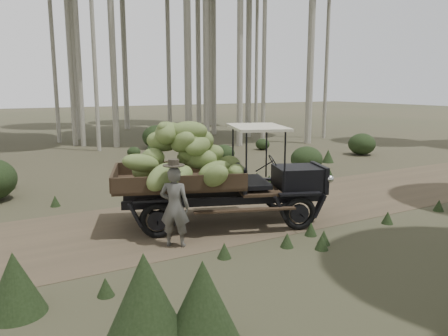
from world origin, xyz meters
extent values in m
plane|color=#473D2B|center=(0.00, 0.00, 0.00)|extent=(120.00, 120.00, 0.00)
cube|color=brown|center=(0.00, 0.00, 0.00)|extent=(70.00, 4.00, 0.01)
cube|color=black|center=(1.20, -1.12, 1.01)|extent=(1.27, 1.24, 0.56)
cube|color=black|center=(1.72, -1.30, 1.01)|extent=(0.43, 0.99, 0.63)
cube|color=black|center=(-0.14, -0.65, 1.11)|extent=(0.55, 1.36, 0.56)
cube|color=#38281C|center=(-1.47, -0.18, 1.01)|extent=(3.28, 2.66, 0.08)
cube|color=#38281C|center=(-1.17, 0.68, 1.19)|extent=(2.69, 1.00, 0.32)
cube|color=#38281C|center=(-1.78, -1.04, 1.19)|extent=(2.69, 1.00, 0.32)
cube|color=#38281C|center=(-2.81, 0.29, 1.19)|extent=(0.66, 1.74, 0.32)
cube|color=beige|center=(0.27, -0.79, 2.25)|extent=(1.67, 2.01, 0.06)
cube|color=black|center=(-0.34, -0.17, 0.63)|extent=(4.42, 1.64, 0.18)
cube|color=black|center=(-0.60, -0.89, 0.63)|extent=(4.42, 1.64, 0.18)
torus|color=black|center=(1.28, -0.29, 0.38)|extent=(0.77, 0.39, 0.77)
torus|color=black|center=(0.74, -1.81, 0.38)|extent=(0.77, 0.39, 0.77)
torus|color=black|center=(-1.68, 0.76, 0.38)|extent=(0.77, 0.39, 0.77)
torus|color=black|center=(-2.22, -0.77, 0.38)|extent=(0.77, 0.39, 0.77)
sphere|color=beige|center=(1.95, -0.90, 1.06)|extent=(0.18, 0.18, 0.18)
sphere|color=beige|center=(1.65, -1.76, 1.06)|extent=(0.18, 0.18, 0.18)
ellipsoid|color=olive|center=(-0.48, -1.11, 1.32)|extent=(0.78, 0.81, 0.50)
ellipsoid|color=olive|center=(-1.09, -0.28, 1.60)|extent=(0.93, 0.43, 0.65)
ellipsoid|color=olive|center=(-1.66, 0.23, 1.93)|extent=(0.92, 0.80, 0.53)
ellipsoid|color=olive|center=(-1.53, 0.01, 2.16)|extent=(0.79, 0.63, 0.51)
ellipsoid|color=olive|center=(-0.16, -0.23, 1.30)|extent=(0.82, 0.69, 0.54)
ellipsoid|color=olive|center=(-2.39, -0.34, 1.57)|extent=(0.91, 0.43, 0.53)
ellipsoid|color=olive|center=(-1.21, -0.25, 1.90)|extent=(0.50, 0.91, 0.59)
ellipsoid|color=olive|center=(-1.67, -0.02, 2.19)|extent=(0.84, 0.91, 0.62)
ellipsoid|color=olive|center=(-0.80, -0.62, 1.28)|extent=(0.79, 0.52, 0.41)
ellipsoid|color=olive|center=(-1.02, -0.43, 1.56)|extent=(0.83, 1.01, 0.55)
ellipsoid|color=olive|center=(-0.88, -0.17, 1.94)|extent=(0.53, 0.84, 0.63)
ellipsoid|color=olive|center=(-1.70, -0.11, 2.15)|extent=(0.78, 0.91, 0.59)
ellipsoid|color=olive|center=(-2.16, 0.00, 1.28)|extent=(1.04, 0.91, 0.73)
ellipsoid|color=olive|center=(-1.98, 0.09, 1.57)|extent=(0.56, 0.91, 0.66)
ellipsoid|color=olive|center=(-1.43, -0.35, 1.97)|extent=(0.61, 0.92, 0.69)
ellipsoid|color=olive|center=(-1.27, -0.33, 2.19)|extent=(0.96, 0.75, 0.46)
ellipsoid|color=olive|center=(-1.67, -0.79, 1.29)|extent=(0.89, 0.79, 0.59)
ellipsoid|color=olive|center=(-1.05, 0.05, 1.55)|extent=(0.77, 0.54, 0.53)
ellipsoid|color=olive|center=(-1.12, -0.52, 1.87)|extent=(0.87, 0.71, 0.51)
ellipsoid|color=olive|center=(-1.25, -0.09, 2.12)|extent=(0.82, 0.99, 0.53)
ellipsoid|color=olive|center=(-0.89, -0.85, 1.33)|extent=(0.89, 0.50, 0.63)
ellipsoid|color=olive|center=(-0.72, -0.26, 1.61)|extent=(0.90, 0.84, 0.60)
ellipsoid|color=olive|center=(-1.25, -0.25, 1.86)|extent=(0.65, 0.83, 0.60)
ellipsoid|color=olive|center=(-2.18, -0.95, 1.36)|extent=(0.98, 0.73, 0.77)
ellipsoid|color=olive|center=(-1.13, -1.32, 1.34)|extent=(0.63, 0.91, 0.71)
imported|color=#4F4E48|center=(-2.08, -1.39, 0.82)|extent=(0.71, 0.67, 1.64)
cylinder|color=#352F25|center=(-2.08, -1.39, 1.66)|extent=(0.61, 0.61, 0.02)
cylinder|color=#352F25|center=(-2.08, -1.39, 1.71)|extent=(0.31, 0.31, 0.13)
cylinder|color=#B2AD9E|center=(-0.15, 17.95, 7.07)|extent=(0.26, 0.26, 14.14)
cylinder|color=#B2AD9E|center=(8.44, 10.97, 7.44)|extent=(0.24, 0.24, 14.87)
cylinder|color=#B2AD9E|center=(5.42, 17.18, 8.17)|extent=(0.27, 0.27, 16.34)
cylinder|color=#B2AD9E|center=(9.49, 14.19, 7.92)|extent=(0.36, 0.36, 15.83)
cylinder|color=#B2AD9E|center=(13.51, 19.40, 9.44)|extent=(0.25, 0.25, 18.89)
ellipsoid|color=#233319|center=(-4.70, 5.79, 0.21)|extent=(0.51, 0.51, 0.41)
ellipsoid|color=#233319|center=(2.57, 11.99, 0.61)|extent=(1.49, 1.49, 1.19)
cone|color=#233319|center=(-3.10, -4.69, 0.55)|extent=(0.99, 0.99, 1.10)
cone|color=#233319|center=(5.38, 3.64, 0.47)|extent=(0.85, 0.85, 0.94)
ellipsoid|color=#233319|center=(0.64, 9.80, 0.24)|extent=(0.59, 0.59, 0.48)
cone|color=#233319|center=(-3.75, -4.42, 0.62)|extent=(1.11, 1.11, 1.24)
cone|color=#233319|center=(2.56, 4.51, 0.33)|extent=(0.59, 0.59, 0.65)
ellipsoid|color=#233319|center=(7.03, 8.90, 0.29)|extent=(0.71, 0.71, 0.57)
cone|color=#233319|center=(-5.08, -2.75, 0.46)|extent=(0.83, 0.83, 0.92)
ellipsoid|color=#233319|center=(5.25, 3.37, 0.49)|extent=(1.19, 1.19, 0.95)
ellipsoid|color=#233319|center=(10.16, 5.30, 0.51)|extent=(1.25, 1.25, 1.00)
cone|color=#233319|center=(7.36, 4.50, 0.27)|extent=(0.49, 0.49, 0.55)
ellipsoid|color=#233319|center=(3.57, 6.71, 0.38)|extent=(0.92, 0.92, 0.74)
cone|color=#233319|center=(0.63, 7.63, 0.46)|extent=(0.83, 0.83, 0.92)
cone|color=#233319|center=(0.37, -2.98, 0.15)|extent=(0.27, 0.27, 0.30)
cone|color=#233319|center=(5.42, 2.31, 0.15)|extent=(0.27, 0.27, 0.30)
cone|color=#233319|center=(-0.15, -2.54, 0.15)|extent=(0.27, 0.27, 0.30)
cone|color=#233319|center=(2.84, 2.35, 0.15)|extent=(0.27, 0.27, 0.30)
cone|color=#233319|center=(-0.04, 2.84, 0.15)|extent=(0.27, 0.27, 0.30)
cone|color=#233319|center=(-1.52, -2.41, 0.15)|extent=(0.27, 0.27, 0.30)
cone|color=#233319|center=(2.75, 2.94, 0.15)|extent=(0.27, 0.27, 0.30)
cone|color=#233319|center=(-3.21, -2.68, 0.15)|extent=(0.27, 0.27, 0.30)
cone|color=#233319|center=(4.85, -2.38, 0.15)|extent=(0.27, 0.27, 0.30)
cone|color=#233319|center=(-3.74, 2.91, 0.15)|extent=(0.27, 0.27, 0.30)
cone|color=#233319|center=(5.23, 2.53, 0.15)|extent=(0.27, 0.27, 0.30)
cone|color=#233319|center=(0.60, -2.78, 0.15)|extent=(0.27, 0.27, 0.30)
cone|color=#233319|center=(-3.85, -2.84, 0.15)|extent=(0.27, 0.27, 0.30)
cone|color=#233319|center=(2.84, -2.47, 0.15)|extent=(0.27, 0.27, 0.30)
cone|color=#233319|center=(0.72, -2.23, 0.15)|extent=(0.27, 0.27, 0.30)
cone|color=#233319|center=(-5.28, -2.63, 0.15)|extent=(0.27, 0.27, 0.30)
camera|label=1|loc=(-5.30, -9.17, 3.19)|focal=35.00mm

